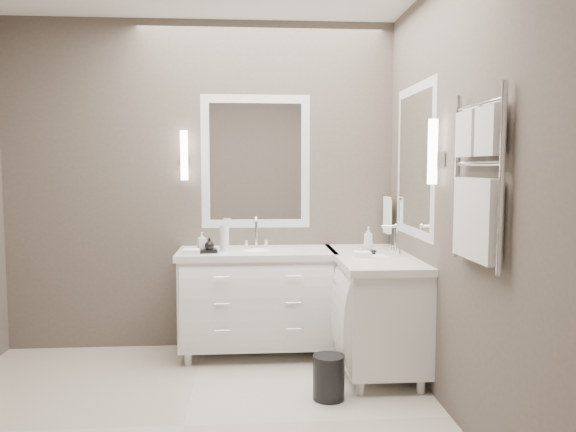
{
  "coord_description": "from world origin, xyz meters",
  "views": [
    {
      "loc": [
        0.38,
        -3.19,
        1.51
      ],
      "look_at": [
        0.66,
        0.7,
        1.17
      ],
      "focal_mm": 35.0,
      "sensor_mm": 36.0,
      "label": 1
    }
  ],
  "objects": [
    {
      "name": "floor",
      "position": [
        0.0,
        0.0,
        -0.01
      ],
      "size": [
        3.2,
        3.0,
        0.01
      ],
      "primitive_type": "cube",
      "color": "beige",
      "rests_on": "ground"
    },
    {
      "name": "wall_back",
      "position": [
        0.0,
        1.5,
        1.35
      ],
      "size": [
        3.2,
        0.01,
        2.7
      ],
      "primitive_type": "cube",
      "color": "#534942",
      "rests_on": "floor"
    },
    {
      "name": "wall_front",
      "position": [
        0.0,
        -1.5,
        1.35
      ],
      "size": [
        3.2,
        0.01,
        2.7
      ],
      "primitive_type": "cube",
      "color": "#534942",
      "rests_on": "floor"
    },
    {
      "name": "wall_right",
      "position": [
        1.6,
        0.0,
        1.35
      ],
      "size": [
        0.01,
        3.0,
        2.7
      ],
      "primitive_type": "cube",
      "color": "#534942",
      "rests_on": "floor"
    },
    {
      "name": "vanity_back",
      "position": [
        0.45,
        1.23,
        0.49
      ],
      "size": [
        1.24,
        0.59,
        0.97
      ],
      "color": "white",
      "rests_on": "floor"
    },
    {
      "name": "vanity_right",
      "position": [
        1.33,
        0.9,
        0.49
      ],
      "size": [
        0.59,
        1.24,
        0.97
      ],
      "color": "white",
      "rests_on": "floor"
    },
    {
      "name": "mirror_back",
      "position": [
        0.45,
        1.49,
        1.55
      ],
      "size": [
        0.9,
        0.02,
        1.1
      ],
      "color": "white",
      "rests_on": "wall_back"
    },
    {
      "name": "mirror_right",
      "position": [
        1.59,
        0.8,
        1.55
      ],
      "size": [
        0.02,
        0.9,
        1.1
      ],
      "color": "white",
      "rests_on": "wall_right"
    },
    {
      "name": "sconce_back",
      "position": [
        -0.13,
        1.43,
        1.59
      ],
      "size": [
        0.06,
        0.06,
        0.4
      ],
      "color": "white",
      "rests_on": "wall_back"
    },
    {
      "name": "sconce_right",
      "position": [
        1.53,
        0.22,
        1.59
      ],
      "size": [
        0.06,
        0.06,
        0.4
      ],
      "color": "white",
      "rests_on": "wall_right"
    },
    {
      "name": "towel_bar_corner",
      "position": [
        1.54,
        1.36,
        1.12
      ],
      "size": [
        0.03,
        0.22,
        0.3
      ],
      "color": "white",
      "rests_on": "wall_right"
    },
    {
      "name": "towel_ladder",
      "position": [
        1.55,
        -0.4,
        1.39
      ],
      "size": [
        0.06,
        0.58,
        0.9
      ],
      "color": "white",
      "rests_on": "wall_right"
    },
    {
      "name": "waste_bin",
      "position": [
        0.9,
        0.32,
        0.14
      ],
      "size": [
        0.26,
        0.26,
        0.29
      ],
      "primitive_type": "cylinder",
      "rotation": [
        0.0,
        0.0,
        0.33
      ],
      "color": "black",
      "rests_on": "floor"
    },
    {
      "name": "amenity_tray_back",
      "position": [
        0.06,
        1.12,
        0.86
      ],
      "size": [
        0.19,
        0.15,
        0.03
      ],
      "primitive_type": "cube",
      "rotation": [
        0.0,
        0.0,
        0.16
      ],
      "color": "black",
      "rests_on": "vanity_back"
    },
    {
      "name": "amenity_tray_right",
      "position": [
        1.28,
        0.94,
        0.86
      ],
      "size": [
        0.16,
        0.18,
        0.02
      ],
      "primitive_type": "cube",
      "rotation": [
        0.0,
        0.0,
        -0.29
      ],
      "color": "black",
      "rests_on": "vanity_right"
    },
    {
      "name": "water_bottle",
      "position": [
        0.2,
        1.18,
        0.95
      ],
      "size": [
        0.08,
        0.08,
        0.2
      ],
      "primitive_type": "cylinder",
      "rotation": [
        0.0,
        0.0,
        0.15
      ],
      "color": "silver",
      "rests_on": "vanity_back"
    },
    {
      "name": "soap_bottle_a",
      "position": [
        0.03,
        1.14,
        0.94
      ],
      "size": [
        0.08,
        0.08,
        0.13
      ],
      "primitive_type": "imported",
      "rotation": [
        0.0,
        0.0,
        0.38
      ],
      "color": "white",
      "rests_on": "amenity_tray_back"
    },
    {
      "name": "soap_bottle_b",
      "position": [
        0.09,
        1.09,
        0.92
      ],
      "size": [
        0.07,
        0.07,
        0.09
      ],
      "primitive_type": "imported",
      "rotation": [
        0.0,
        0.0,
        0.0
      ],
      "color": "black",
      "rests_on": "amenity_tray_back"
    },
    {
      "name": "soap_bottle_c",
      "position": [
        1.28,
        0.94,
        0.97
      ],
      "size": [
        0.09,
        0.09,
        0.19
      ],
      "primitive_type": "imported",
      "rotation": [
        0.0,
        0.0,
        -0.36
      ],
      "color": "white",
      "rests_on": "amenity_tray_right"
    }
  ]
}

